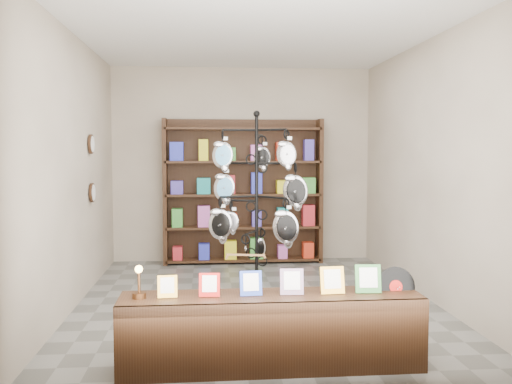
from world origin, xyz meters
TOP-DOWN VIEW (x-y plane):
  - ground at (0.00, 0.00)m, footprint 5.00×5.00m
  - room_envelope at (0.00, 0.00)m, footprint 5.00×5.00m
  - display_tree at (-0.03, -0.43)m, footprint 1.14×1.11m
  - front_shelf at (-0.05, -2.00)m, footprint 2.38×0.51m
  - back_shelving at (0.00, 2.30)m, footprint 2.42×0.36m
  - wall_clocks at (-1.97, 0.80)m, footprint 0.03×0.24m

SIDE VIEW (x-z plane):
  - ground at x=0.00m, z-range 0.00..0.00m
  - front_shelf at x=-0.05m, z-range -0.13..0.72m
  - back_shelving at x=0.00m, z-range -0.07..2.13m
  - display_tree at x=-0.03m, z-range 0.17..2.30m
  - wall_clocks at x=-1.97m, z-range 1.08..1.92m
  - room_envelope at x=0.00m, z-range -0.65..4.35m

